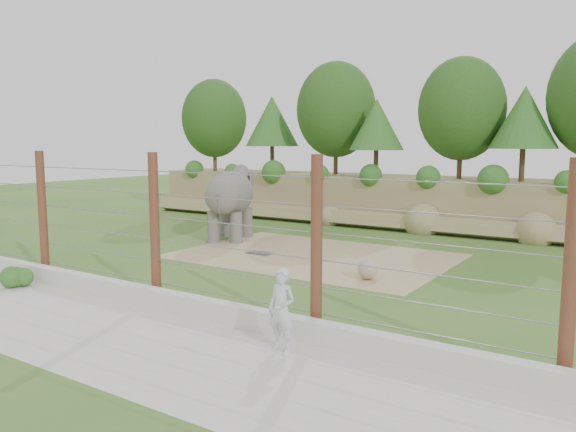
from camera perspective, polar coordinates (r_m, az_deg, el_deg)
The scene contains 11 objects.
ground at distance 19.07m, azimuth -3.31°, elevation -5.42°, with size 90.00×90.00×0.00m, color #386A24.
back_embankment at distance 29.53m, azimuth 12.49°, elevation 6.72°, with size 30.00×5.52×8.77m.
dirt_patch at distance 21.24m, azimuth 2.61°, elevation -4.06°, with size 10.00×7.00×0.02m, color tan.
drain_grate at distance 21.63m, azimuth -2.87°, elevation -3.79°, with size 1.00×0.60×0.03m, color #262628.
elephant at distance 24.80m, azimuth -5.89°, elevation 1.23°, with size 1.67×3.90×3.16m, color #605B56, non-canonical shape.
stone_ball at distance 17.70m, azimuth 8.09°, elevation -5.38°, with size 0.63×0.63×0.63m, color gray.
retaining_wall at distance 15.40m, azimuth -14.55°, elevation -7.82°, with size 26.00×0.35×0.50m, color beige.
walkway at distance 14.27m, azimuth -20.56°, elevation -10.31°, with size 26.00×4.00×0.01m, color beige.
barrier_fence at distance 15.38m, azimuth -13.39°, elevation -1.14°, with size 20.26×0.26×4.00m.
walkway_shrub at distance 18.48m, azimuth -25.93°, elevation -5.56°, with size 0.63×0.63×0.63m, color #245C22.
zookeeper at distance 11.47m, azimuth -0.66°, elevation -9.58°, with size 0.63×0.42×1.74m, color silver.
Camera 1 is at (11.08, -14.93, 4.23)m, focal length 35.00 mm.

